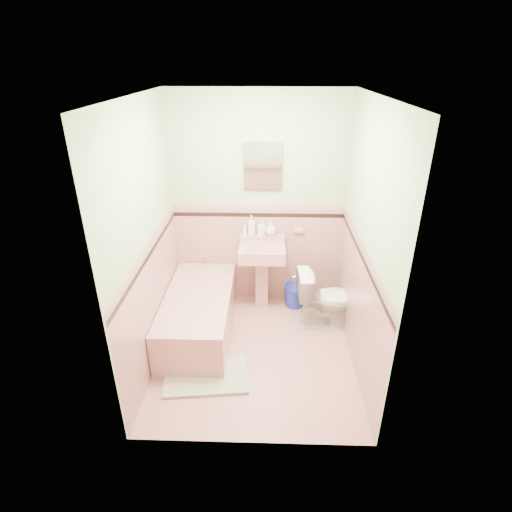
{
  "coord_description": "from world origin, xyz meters",
  "views": [
    {
      "loc": [
        0.11,
        -3.33,
        2.77
      ],
      "look_at": [
        0.0,
        0.25,
        1.0
      ],
      "focal_mm": 28.33,
      "sensor_mm": 36.0,
      "label": 1
    }
  ],
  "objects_px": {
    "toilet": "(327,298)",
    "bucket": "(295,296)",
    "bathtub": "(199,315)",
    "shoe": "(209,368)",
    "medicine_cabinet": "(263,166)",
    "soap_bottle_right": "(271,228)",
    "sink": "(262,277)",
    "soap_bottle_left": "(251,226)",
    "soap_bottle_mid": "(262,228)"
  },
  "relations": [
    {
      "from": "soap_bottle_mid",
      "to": "soap_bottle_right",
      "type": "bearing_deg",
      "value": 0.0
    },
    {
      "from": "soap_bottle_right",
      "to": "soap_bottle_left",
      "type": "bearing_deg",
      "value": 180.0
    },
    {
      "from": "bathtub",
      "to": "soap_bottle_left",
      "type": "bearing_deg",
      "value": 52.12
    },
    {
      "from": "sink",
      "to": "shoe",
      "type": "relative_size",
      "value": 4.98
    },
    {
      "from": "medicine_cabinet",
      "to": "soap_bottle_left",
      "type": "height_order",
      "value": "medicine_cabinet"
    },
    {
      "from": "soap_bottle_left",
      "to": "soap_bottle_right",
      "type": "height_order",
      "value": "soap_bottle_left"
    },
    {
      "from": "sink",
      "to": "soap_bottle_right",
      "type": "distance_m",
      "value": 0.59
    },
    {
      "from": "soap_bottle_left",
      "to": "bucket",
      "type": "bearing_deg",
      "value": -13.52
    },
    {
      "from": "bathtub",
      "to": "soap_bottle_right",
      "type": "distance_m",
      "value": 1.29
    },
    {
      "from": "soap_bottle_mid",
      "to": "toilet",
      "type": "height_order",
      "value": "soap_bottle_mid"
    },
    {
      "from": "bathtub",
      "to": "bucket",
      "type": "bearing_deg",
      "value": 28.23
    },
    {
      "from": "bathtub",
      "to": "shoe",
      "type": "height_order",
      "value": "bathtub"
    },
    {
      "from": "sink",
      "to": "toilet",
      "type": "height_order",
      "value": "sink"
    },
    {
      "from": "medicine_cabinet",
      "to": "toilet",
      "type": "bearing_deg",
      "value": -36.17
    },
    {
      "from": "sink",
      "to": "soap_bottle_right",
      "type": "xyz_separation_m",
      "value": [
        0.1,
        0.18,
        0.56
      ]
    },
    {
      "from": "bathtub",
      "to": "soap_bottle_right",
      "type": "height_order",
      "value": "soap_bottle_right"
    },
    {
      "from": "sink",
      "to": "soap_bottle_right",
      "type": "bearing_deg",
      "value": 62.12
    },
    {
      "from": "toilet",
      "to": "soap_bottle_right",
      "type": "bearing_deg",
      "value": 48.37
    },
    {
      "from": "soap_bottle_right",
      "to": "shoe",
      "type": "xyz_separation_m",
      "value": [
        -0.59,
        -1.37,
        -0.91
      ]
    },
    {
      "from": "shoe",
      "to": "soap_bottle_right",
      "type": "bearing_deg",
      "value": 82.4
    },
    {
      "from": "bathtub",
      "to": "bucket",
      "type": "height_order",
      "value": "bathtub"
    },
    {
      "from": "bathtub",
      "to": "soap_bottle_right",
      "type": "xyz_separation_m",
      "value": [
        0.78,
        0.71,
        0.75
      ]
    },
    {
      "from": "soap_bottle_left",
      "to": "bucket",
      "type": "xyz_separation_m",
      "value": [
        0.53,
        -0.13,
        -0.87
      ]
    },
    {
      "from": "soap_bottle_left",
      "to": "medicine_cabinet",
      "type": "bearing_deg",
      "value": 13.22
    },
    {
      "from": "sink",
      "to": "medicine_cabinet",
      "type": "relative_size",
      "value": 1.83
    },
    {
      "from": "toilet",
      "to": "shoe",
      "type": "relative_size",
      "value": 4.09
    },
    {
      "from": "toilet",
      "to": "bucket",
      "type": "bearing_deg",
      "value": 37.86
    },
    {
      "from": "sink",
      "to": "bucket",
      "type": "bearing_deg",
      "value": 7.34
    },
    {
      "from": "bucket",
      "to": "bathtub",
      "type": "bearing_deg",
      "value": -151.77
    },
    {
      "from": "soap_bottle_right",
      "to": "bucket",
      "type": "relative_size",
      "value": 0.64
    },
    {
      "from": "sink",
      "to": "soap_bottle_left",
      "type": "distance_m",
      "value": 0.63
    },
    {
      "from": "shoe",
      "to": "bucket",
      "type": "bearing_deg",
      "value": 69.76
    },
    {
      "from": "soap_bottle_left",
      "to": "bathtub",
      "type": "bearing_deg",
      "value": -127.88
    },
    {
      "from": "soap_bottle_mid",
      "to": "toilet",
      "type": "bearing_deg",
      "value": -34.27
    },
    {
      "from": "bathtub",
      "to": "soap_bottle_right",
      "type": "bearing_deg",
      "value": 42.49
    },
    {
      "from": "medicine_cabinet",
      "to": "shoe",
      "type": "height_order",
      "value": "medicine_cabinet"
    },
    {
      "from": "sink",
      "to": "bucket",
      "type": "height_order",
      "value": "sink"
    },
    {
      "from": "bucket",
      "to": "toilet",
      "type": "bearing_deg",
      "value": -48.92
    },
    {
      "from": "bucket",
      "to": "shoe",
      "type": "bearing_deg",
      "value": -125.83
    },
    {
      "from": "bathtub",
      "to": "medicine_cabinet",
      "type": "bearing_deg",
      "value": 47.42
    },
    {
      "from": "bathtub",
      "to": "medicine_cabinet",
      "type": "distance_m",
      "value": 1.78
    },
    {
      "from": "soap_bottle_mid",
      "to": "toilet",
      "type": "relative_size",
      "value": 0.27
    },
    {
      "from": "bathtub",
      "to": "medicine_cabinet",
      "type": "relative_size",
      "value": 3.31
    },
    {
      "from": "medicine_cabinet",
      "to": "toilet",
      "type": "distance_m",
      "value": 1.64
    },
    {
      "from": "sink",
      "to": "soap_bottle_mid",
      "type": "height_order",
      "value": "soap_bottle_mid"
    },
    {
      "from": "medicine_cabinet",
      "to": "shoe",
      "type": "distance_m",
      "value": 2.21
    },
    {
      "from": "medicine_cabinet",
      "to": "soap_bottle_right",
      "type": "relative_size",
      "value": 2.62
    },
    {
      "from": "soap_bottle_left",
      "to": "bucket",
      "type": "height_order",
      "value": "soap_bottle_left"
    },
    {
      "from": "medicine_cabinet",
      "to": "soap_bottle_right",
      "type": "height_order",
      "value": "medicine_cabinet"
    },
    {
      "from": "toilet",
      "to": "medicine_cabinet",
      "type": "bearing_deg",
      "value": 50.61
    }
  ]
}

